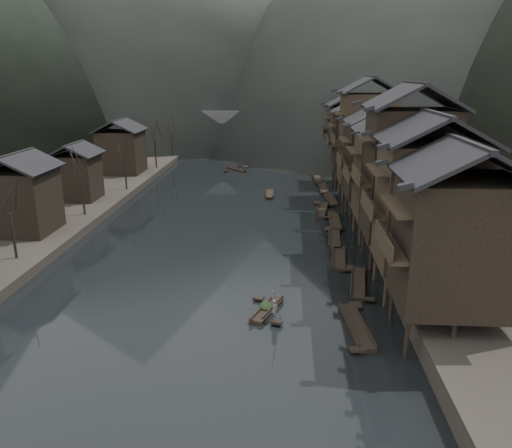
{
  "coord_description": "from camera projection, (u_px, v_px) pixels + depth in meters",
  "views": [
    {
      "loc": [
        6.65,
        -38.1,
        16.98
      ],
      "look_at": [
        3.69,
        9.1,
        2.5
      ],
      "focal_mm": 35.0,
      "sensor_mm": 36.0,
      "label": 1
    }
  ],
  "objects": [
    {
      "name": "left_houses",
      "position": [
        63.0,
        169.0,
        60.5
      ],
      "size": [
        8.1,
        53.2,
        8.73
      ],
      "color": "black",
      "rests_on": "left_bank"
    },
    {
      "name": "bare_trees",
      "position": [
        102.0,
        158.0,
        63.8
      ],
      "size": [
        3.71,
        72.47,
        7.43
      ],
      "color": "black",
      "rests_on": "left_bank"
    },
    {
      "name": "boatman",
      "position": [
        274.0,
        307.0,
        34.88
      ],
      "size": [
        0.68,
        0.66,
        1.58
      ],
      "primitive_type": "imported",
      "rotation": [
        0.0,
        0.0,
        2.42
      ],
      "color": "slate",
      "rests_on": "hero_sampan"
    },
    {
      "name": "hero_sampan",
      "position": [
        267.0,
        310.0,
        36.67
      ],
      "size": [
        2.41,
        4.65,
        0.43
      ],
      "color": "black",
      "rests_on": "water"
    },
    {
      "name": "stilt_houses",
      "position": [
        382.0,
        146.0,
        56.16
      ],
      "size": [
        9.0,
        67.6,
        16.65
      ],
      "color": "black",
      "rests_on": "ground"
    },
    {
      "name": "stone_bridge",
      "position": [
        257.0,
        128.0,
        108.94
      ],
      "size": [
        40.0,
        6.0,
        9.0
      ],
      "color": "#4C4C4F",
      "rests_on": "ground"
    },
    {
      "name": "water",
      "position": [
        205.0,
        283.0,
        41.73
      ],
      "size": [
        300.0,
        300.0,
        0.0
      ],
      "primitive_type": "plane",
      "color": "black",
      "rests_on": "ground"
    },
    {
      "name": "midriver_boats",
      "position": [
        247.0,
        165.0,
        93.06
      ],
      "size": [
        9.77,
        48.21,
        0.45
      ],
      "color": "black",
      "rests_on": "water"
    },
    {
      "name": "cargo_heap",
      "position": [
        266.0,
        302.0,
        36.71
      ],
      "size": [
        1.03,
        1.35,
        0.62
      ],
      "primitive_type": "ellipsoid",
      "color": "black",
      "rests_on": "hero_sampan"
    },
    {
      "name": "bamboo_pole",
      "position": [
        278.0,
        275.0,
        34.15
      ],
      "size": [
        0.66,
        2.14,
        3.3
      ],
      "primitive_type": "cylinder",
      "rotation": [
        0.58,
        0.0,
        -0.27
      ],
      "color": "#8C7A51",
      "rests_on": "boatman"
    },
    {
      "name": "left_bank",
      "position": [
        33.0,
        176.0,
        81.82
      ],
      "size": [
        40.0,
        200.0,
        1.2
      ],
      "primitive_type": "cube",
      "color": "#2D2823",
      "rests_on": "ground"
    },
    {
      "name": "moored_sampans",
      "position": [
        325.0,
        203.0,
        66.38
      ],
      "size": [
        3.55,
        74.86,
        0.47
      ],
      "color": "black",
      "rests_on": "water"
    },
    {
      "name": "right_bank",
      "position": [
        469.0,
        180.0,
        77.54
      ],
      "size": [
        40.0,
        200.0,
        1.8
      ],
      "primitive_type": "cube",
      "color": "#2D2823",
      "rests_on": "ground"
    }
  ]
}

